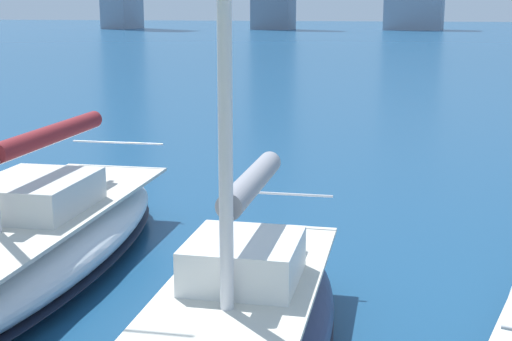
# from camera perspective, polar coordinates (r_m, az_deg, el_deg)

# --- Properties ---
(sailboat_grey) EXTENTS (3.02, 6.77, 12.11)m
(sailboat_grey) POSITION_cam_1_polar(r_m,az_deg,el_deg) (8.93, -1.48, -11.57)
(sailboat_grey) COLOR navy
(sailboat_grey) RESTS_ON ground
(sailboat_maroon) EXTENTS (3.86, 9.61, 11.70)m
(sailboat_maroon) POSITION_cam_1_polar(r_m,az_deg,el_deg) (12.20, -18.12, -5.57)
(sailboat_maroon) COLOR silver
(sailboat_maroon) RESTS_ON ground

